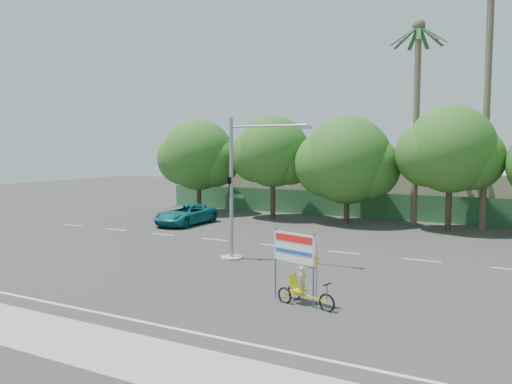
% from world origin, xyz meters
% --- Properties ---
extents(ground, '(120.00, 120.00, 0.00)m').
position_xyz_m(ground, '(0.00, 0.00, 0.00)').
color(ground, '#33302D').
rests_on(ground, ground).
extents(sidewalk_near, '(50.00, 2.40, 0.12)m').
position_xyz_m(sidewalk_near, '(0.00, -7.50, 0.06)').
color(sidewalk_near, gray).
rests_on(sidewalk_near, ground).
extents(fence, '(38.00, 0.08, 2.00)m').
position_xyz_m(fence, '(0.00, 21.50, 1.00)').
color(fence, '#336B3D').
rests_on(fence, ground).
extents(building_left, '(12.00, 8.00, 4.00)m').
position_xyz_m(building_left, '(-10.00, 26.00, 2.00)').
color(building_left, beige).
rests_on(building_left, ground).
extents(building_right, '(14.00, 8.00, 3.60)m').
position_xyz_m(building_right, '(8.00, 26.00, 1.80)').
color(building_right, beige).
rests_on(building_right, ground).
extents(tree_far_left, '(7.14, 6.00, 7.96)m').
position_xyz_m(tree_far_left, '(-14.05, 18.00, 4.76)').
color(tree_far_left, '#473828').
rests_on(tree_far_left, ground).
extents(tree_left, '(6.66, 5.60, 8.07)m').
position_xyz_m(tree_left, '(-7.05, 18.00, 5.06)').
color(tree_left, '#473828').
rests_on(tree_left, ground).
extents(tree_center, '(7.62, 6.40, 7.85)m').
position_xyz_m(tree_center, '(-1.05, 18.00, 4.47)').
color(tree_center, '#473828').
rests_on(tree_center, ground).
extents(tree_right, '(6.90, 5.80, 8.36)m').
position_xyz_m(tree_right, '(5.95, 18.00, 5.24)').
color(tree_right, '#473828').
rests_on(tree_right, ground).
extents(palm_tall, '(3.73, 3.79, 17.45)m').
position_xyz_m(palm_tall, '(8.00, 19.50, 10.46)').
color(palm_tall, '#70604C').
rests_on(palm_tall, ground).
extents(palm_short, '(3.73, 3.79, 14.45)m').
position_xyz_m(palm_short, '(3.50, 19.50, 8.86)').
color(palm_short, '#70604C').
rests_on(palm_short, ground).
extents(traffic_signal, '(4.72, 1.10, 7.00)m').
position_xyz_m(traffic_signal, '(-2.20, 3.98, 2.92)').
color(traffic_signal, gray).
rests_on(traffic_signal, ground).
extents(trike_billboard, '(2.60, 1.03, 2.64)m').
position_xyz_m(trike_billboard, '(3.33, -1.16, 1.06)').
color(trike_billboard, black).
rests_on(trike_billboard, ground).
extents(pickup_truck, '(2.54, 5.38, 1.48)m').
position_xyz_m(pickup_truck, '(-11.14, 12.11, 0.74)').
color(pickup_truck, '#106F75').
rests_on(pickup_truck, ground).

